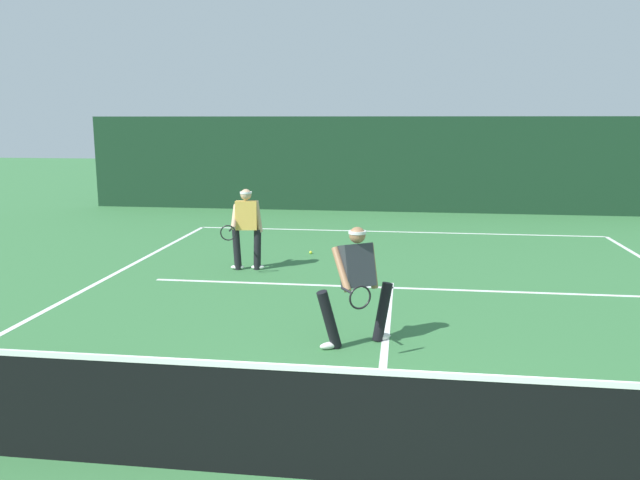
% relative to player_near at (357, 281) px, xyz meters
% --- Properties ---
extents(court_line_baseline_far, '(10.45, 0.10, 0.01)m').
position_rel_player_near_xyz_m(court_line_baseline_far, '(0.38, 8.50, -0.85)').
color(court_line_baseline_far, white).
rests_on(court_line_baseline_far, ground_plane).
extents(court_line_service, '(8.52, 0.10, 0.01)m').
position_rel_player_near_xyz_m(court_line_service, '(0.38, 2.90, -0.85)').
color(court_line_service, white).
rests_on(court_line_service, ground_plane).
extents(court_line_centre, '(0.10, 6.40, 0.01)m').
position_rel_player_near_xyz_m(court_line_centre, '(0.38, 0.03, -0.85)').
color(court_line_centre, white).
rests_on(court_line_centre, ground_plane).
extents(tennis_net, '(11.45, 0.09, 1.08)m').
position_rel_player_near_xyz_m(tennis_net, '(0.38, -3.17, -0.35)').
color(tennis_net, '#1E4723').
rests_on(tennis_net, ground_plane).
extents(player_near, '(1.00, 1.08, 1.56)m').
position_rel_player_near_xyz_m(player_near, '(0.00, 0.00, 0.00)').
color(player_near, black).
rests_on(player_near, ground_plane).
extents(player_far, '(0.67, 0.90, 1.58)m').
position_rel_player_near_xyz_m(player_far, '(-2.44, 3.89, 0.01)').
color(player_far, black).
rests_on(player_far, ground_plane).
extents(tennis_ball_extra, '(0.07, 0.07, 0.07)m').
position_rel_player_near_xyz_m(tennis_ball_extra, '(-1.42, 5.49, -0.82)').
color(tennis_ball_extra, '#D1E033').
rests_on(tennis_ball_extra, ground_plane).
extents(back_fence_windscreen, '(20.12, 0.12, 2.98)m').
position_rel_player_near_xyz_m(back_fence_windscreen, '(0.38, 12.19, 0.64)').
color(back_fence_windscreen, '#173621').
rests_on(back_fence_windscreen, ground_plane).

